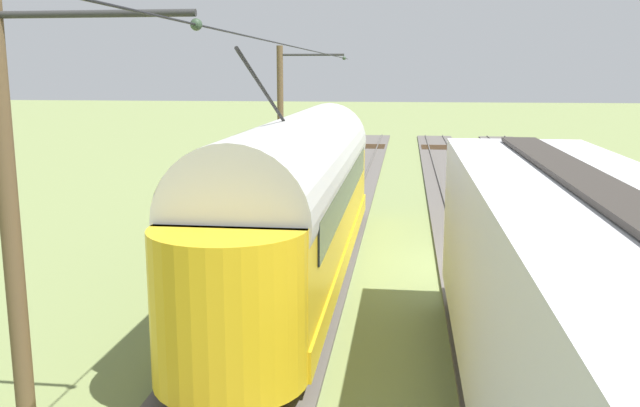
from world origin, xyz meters
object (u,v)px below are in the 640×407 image
(catenary_pole_foreground, at_px, (283,117))
(boxcar_adjacent, at_px, (581,317))
(vintage_streetcar, at_px, (299,193))
(catenary_pole_mid_near, at_px, (15,211))

(catenary_pole_foreground, bearing_deg, boxcar_adjacent, 110.36)
(vintage_streetcar, height_order, catenary_pole_mid_near, catenary_pole_mid_near)
(boxcar_adjacent, bearing_deg, catenary_pole_foreground, -69.64)
(catenary_pole_foreground, bearing_deg, vintage_streetcar, 102.10)
(vintage_streetcar, xyz_separation_m, boxcar_adjacent, (-5.12, 8.41, -0.09))
(vintage_streetcar, xyz_separation_m, catenary_pole_foreground, (2.74, -12.79, 1.18))
(vintage_streetcar, bearing_deg, catenary_pole_mid_near, 72.24)
(vintage_streetcar, distance_m, catenary_pole_mid_near, 9.07)
(boxcar_adjacent, distance_m, catenary_pole_foreground, 22.65)
(catenary_pole_mid_near, bearing_deg, catenary_pole_foreground, -90.00)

